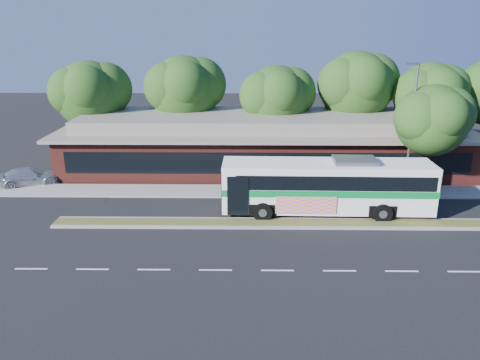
{
  "coord_description": "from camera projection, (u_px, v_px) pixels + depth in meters",
  "views": [
    {
      "loc": [
        -1.55,
        -25.17,
        11.16
      ],
      "look_at": [
        -1.92,
        3.01,
        2.0
      ],
      "focal_mm": 35.0,
      "sensor_mm": 36.0,
      "label": 1
    }
  ],
  "objects": [
    {
      "name": "ground",
      "position": [
        272.0,
        228.0,
        27.37
      ],
      "size": [
        120.0,
        120.0,
        0.0
      ],
      "primitive_type": "plane",
      "color": "black",
      "rests_on": "ground"
    },
    {
      "name": "sidewalk",
      "position": [
        267.0,
        191.0,
        33.44
      ],
      "size": [
        44.0,
        2.6,
        0.12
      ],
      "primitive_type": "cube",
      "color": "gray",
      "rests_on": "ground"
    },
    {
      "name": "lamp_post",
      "position": [
        411.0,
        126.0,
        31.44
      ],
      "size": [
        0.93,
        0.18,
        9.07
      ],
      "color": "slate",
      "rests_on": "ground"
    },
    {
      "name": "plaza_building",
      "position": [
        265.0,
        142.0,
        39.06
      ],
      "size": [
        33.2,
        11.2,
        4.45
      ],
      "color": "maroon",
      "rests_on": "ground"
    },
    {
      "name": "parking_lot",
      "position": [
        39.0,
        176.0,
        37.1
      ],
      "size": [
        14.0,
        12.0,
        0.01
      ],
      "primitive_type": "cube",
      "color": "black",
      "rests_on": "ground"
    },
    {
      "name": "tree_bg_b",
      "position": [
        189.0,
        89.0,
        40.91
      ],
      "size": [
        6.69,
        6.0,
        9.0
      ],
      "color": "black",
      "rests_on": "ground"
    },
    {
      "name": "tree_bg_c",
      "position": [
        281.0,
        97.0,
        40.02
      ],
      "size": [
        6.24,
        5.6,
        8.26
      ],
      "color": "black",
      "rests_on": "ground"
    },
    {
      "name": "median_strip",
      "position": [
        272.0,
        223.0,
        27.92
      ],
      "size": [
        26.0,
        1.1,
        0.15
      ],
      "primitive_type": "cube",
      "color": "#4C5022",
      "rests_on": "ground"
    },
    {
      "name": "tree_bg_e",
      "position": [
        433.0,
        95.0,
        39.81
      ],
      "size": [
        6.47,
        5.8,
        8.5
      ],
      "color": "black",
      "rests_on": "ground"
    },
    {
      "name": "transit_bus",
      "position": [
        328.0,
        183.0,
        28.98
      ],
      "size": [
        13.02,
        3.23,
        3.64
      ],
      "rotation": [
        0.0,
        0.0,
        -0.02
      ],
      "color": "white",
      "rests_on": "ground"
    },
    {
      "name": "tree_bg_d",
      "position": [
        361.0,
        86.0,
        40.64
      ],
      "size": [
        6.91,
        6.2,
        9.37
      ],
      "color": "black",
      "rests_on": "ground"
    },
    {
      "name": "tree_bg_a",
      "position": [
        95.0,
        93.0,
        40.14
      ],
      "size": [
        6.47,
        5.8,
        8.63
      ],
      "color": "black",
      "rests_on": "ground"
    },
    {
      "name": "sidewalk_tree",
      "position": [
        437.0,
        119.0,
        31.58
      ],
      "size": [
        5.38,
        4.83,
        7.66
      ],
      "color": "black",
      "rests_on": "ground"
    },
    {
      "name": "sedan",
      "position": [
        29.0,
        177.0,
        34.81
      ],
      "size": [
        4.8,
        3.44,
        1.29
      ],
      "primitive_type": "imported",
      "rotation": [
        0.0,
        0.0,
        1.98
      ],
      "color": "#B3B6BB",
      "rests_on": "ground"
    }
  ]
}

